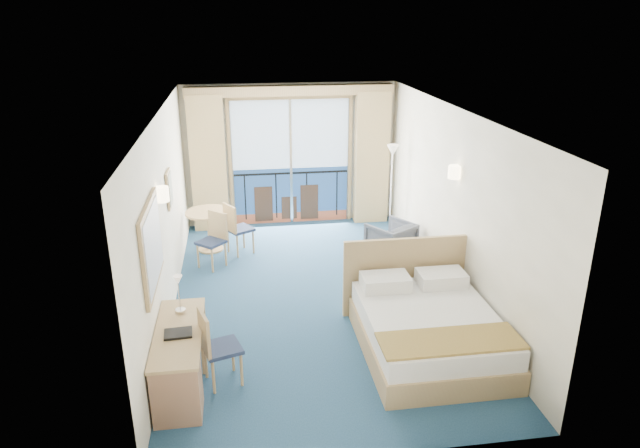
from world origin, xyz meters
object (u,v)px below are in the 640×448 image
(desk_chair, at_px, (215,344))
(round_table, at_px, (209,221))
(armchair, at_px, (391,240))
(floor_lamp, at_px, (392,168))
(table_chair_b, at_px, (214,236))
(nightstand, at_px, (433,274))
(table_chair_a, at_px, (236,226))
(desk, at_px, (178,377))
(bed, at_px, (427,327))

(desk_chair, xyz_separation_m, round_table, (-0.19, 3.91, 0.02))
(armchair, bearing_deg, round_table, -46.39)
(floor_lamp, relative_size, table_chair_b, 1.90)
(nightstand, height_order, desk_chair, desk_chair)
(desk_chair, relative_size, table_chair_a, 1.01)
(armchair, bearing_deg, floor_lamp, -136.36)
(armchair, xyz_separation_m, desk_chair, (-2.84, -3.15, 0.21))
(desk, xyz_separation_m, desk_chair, (0.38, 0.36, 0.13))
(round_table, xyz_separation_m, table_chair_b, (0.10, -0.67, -0.03))
(round_table, xyz_separation_m, table_chair_a, (0.45, -0.25, -0.03))
(desk, bearing_deg, table_chair_b, 85.42)
(table_chair_a, height_order, table_chair_b, table_chair_a)
(nightstand, height_order, round_table, round_table)
(round_table, bearing_deg, bed, -52.58)
(nightstand, bearing_deg, bed, -111.31)
(desk_chair, bearing_deg, table_chair_b, -15.40)
(nightstand, distance_m, desk_chair, 3.68)
(armchair, bearing_deg, desk_chair, 15.73)
(floor_lamp, xyz_separation_m, table_chair_a, (-2.83, -0.49, -0.78))
(desk_chair, relative_size, table_chair_b, 1.01)
(nightstand, bearing_deg, round_table, 148.79)
(table_chair_a, relative_size, table_chair_b, 1.01)
(floor_lamp, height_order, table_chair_b, floor_lamp)
(nightstand, height_order, armchair, armchair)
(armchair, xyz_separation_m, floor_lamp, (0.25, 1.00, 0.99))
(armchair, distance_m, desk, 4.76)
(table_chair_a, bearing_deg, desk_chair, 145.79)
(armchair, bearing_deg, nightstand, 71.57)
(floor_lamp, bearing_deg, nightstand, -88.52)
(bed, distance_m, desk, 3.01)
(table_chair_a, bearing_deg, armchair, -131.34)
(bed, bearing_deg, desk, -166.48)
(bed, relative_size, desk_chair, 2.27)
(bed, bearing_deg, round_table, 127.42)
(desk, relative_size, round_table, 1.87)
(desk_chair, height_order, table_chair_b, desk_chair)
(nightstand, bearing_deg, desk, -147.42)
(bed, xyz_separation_m, armchair, (0.29, 2.81, 0.00))
(floor_lamp, distance_m, desk, 5.77)
(bed, xyz_separation_m, table_chair_b, (-2.63, 2.90, 0.20))
(table_chair_a, xyz_separation_m, table_chair_b, (-0.35, -0.42, -0.00))
(nightstand, xyz_separation_m, desk, (-3.53, -2.25, 0.13))
(armchair, relative_size, desk_chair, 0.74)
(desk, xyz_separation_m, table_chair_a, (0.64, 4.02, 0.13))
(floor_lamp, xyz_separation_m, round_table, (-3.28, -0.24, -0.76))
(armchair, height_order, desk, desk)
(bed, xyz_separation_m, floor_lamp, (0.55, 3.82, 0.99))
(bed, bearing_deg, armchair, 84.02)
(nightstand, height_order, desk, desk)
(floor_lamp, bearing_deg, table_chair_a, -170.11)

